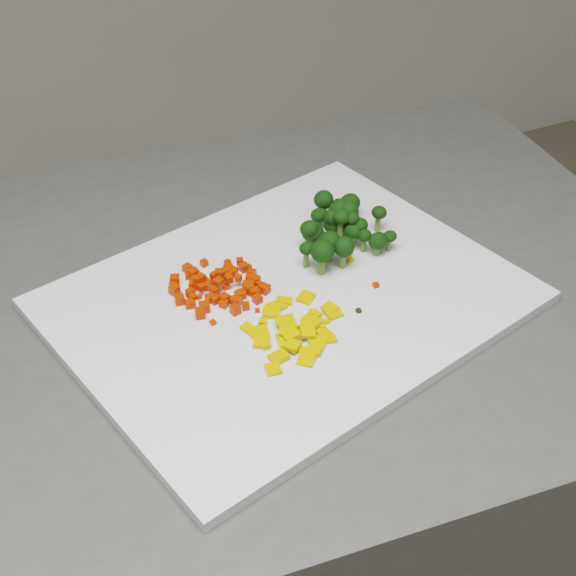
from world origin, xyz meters
name	(u,v)px	position (x,y,z in m)	size (l,w,h in m)	color
counter_block	(258,537)	(0.05, 0.51, 0.45)	(0.94, 0.66, 0.90)	#454542
cutting_board	(288,300)	(0.07, 0.47, 0.91)	(0.45, 0.35, 0.01)	silver
carrot_pile	(217,278)	(0.01, 0.51, 0.93)	(0.10, 0.10, 0.03)	red
pepper_pile	(292,329)	(0.05, 0.42, 0.92)	(0.12, 0.12, 0.02)	#D89D0B
broccoli_pile	(342,223)	(0.17, 0.53, 0.94)	(0.12, 0.12, 0.06)	black
carrot_cube_0	(249,277)	(0.05, 0.51, 0.92)	(0.01, 0.01, 0.01)	red
carrot_cube_1	(215,291)	(0.01, 0.51, 0.92)	(0.01, 0.01, 0.01)	red
carrot_cube_2	(240,261)	(0.05, 0.54, 0.92)	(0.01, 0.01, 0.01)	red
carrot_cube_3	(259,285)	(0.05, 0.50, 0.92)	(0.01, 0.01, 0.01)	red
carrot_cube_4	(197,279)	(0.00, 0.53, 0.92)	(0.01, 0.01, 0.01)	red
carrot_cube_5	(250,279)	(0.05, 0.51, 0.92)	(0.01, 0.01, 0.01)	red
carrot_cube_6	(252,273)	(0.05, 0.52, 0.92)	(0.01, 0.01, 0.01)	red
carrot_cube_7	(233,300)	(0.02, 0.48, 0.92)	(0.01, 0.01, 0.01)	red
carrot_cube_8	(238,296)	(0.03, 0.49, 0.92)	(0.01, 0.01, 0.01)	red
carrot_cube_9	(180,300)	(-0.03, 0.51, 0.92)	(0.01, 0.01, 0.01)	red
carrot_cube_10	(251,284)	(0.05, 0.50, 0.92)	(0.01, 0.01, 0.01)	red
carrot_cube_11	(254,293)	(0.04, 0.49, 0.92)	(0.01, 0.01, 0.01)	red
carrot_cube_12	(257,299)	(0.04, 0.48, 0.92)	(0.01, 0.01, 0.01)	red
carrot_cube_13	(249,289)	(0.04, 0.49, 0.92)	(0.01, 0.01, 0.01)	red
carrot_cube_14	(237,301)	(0.02, 0.48, 0.92)	(0.01, 0.01, 0.01)	red
carrot_cube_15	(193,298)	(-0.02, 0.51, 0.92)	(0.01, 0.01, 0.01)	red
carrot_cube_16	(189,304)	(-0.02, 0.50, 0.92)	(0.01, 0.01, 0.01)	red
carrot_cube_17	(219,274)	(0.02, 0.52, 0.92)	(0.01, 0.01, 0.01)	red
carrot_cube_18	(190,293)	(-0.02, 0.51, 0.92)	(0.01, 0.01, 0.01)	red
carrot_cube_19	(219,283)	(0.01, 0.51, 0.92)	(0.01, 0.01, 0.01)	red
carrot_cube_20	(174,290)	(-0.03, 0.52, 0.92)	(0.01, 0.01, 0.01)	red
carrot_cube_21	(187,268)	(-0.01, 0.55, 0.92)	(0.01, 0.01, 0.01)	red
carrot_cube_22	(201,278)	(0.00, 0.52, 0.92)	(0.01, 0.01, 0.01)	red
carrot_cube_23	(228,270)	(0.03, 0.53, 0.92)	(0.01, 0.01, 0.01)	red
carrot_cube_24	(195,280)	(-0.01, 0.53, 0.92)	(0.01, 0.01, 0.01)	red
carrot_cube_25	(210,298)	(0.00, 0.50, 0.92)	(0.01, 0.01, 0.01)	red
carrot_cube_26	(201,287)	(-0.01, 0.51, 0.92)	(0.01, 0.01, 0.01)	red
carrot_cube_27	(246,285)	(0.04, 0.50, 0.92)	(0.01, 0.01, 0.01)	red
carrot_cube_28	(235,310)	(0.01, 0.47, 0.92)	(0.01, 0.01, 0.01)	red
carrot_cube_29	(233,271)	(0.04, 0.53, 0.92)	(0.01, 0.01, 0.01)	red
carrot_cube_30	(243,295)	(0.03, 0.49, 0.92)	(0.01, 0.01, 0.01)	red
carrot_cube_31	(258,290)	(0.05, 0.49, 0.92)	(0.01, 0.01, 0.01)	red
carrot_cube_32	(204,263)	(0.01, 0.56, 0.92)	(0.01, 0.01, 0.01)	red
carrot_cube_33	(197,280)	(-0.01, 0.52, 0.92)	(0.01, 0.01, 0.01)	red
carrot_cube_34	(214,276)	(0.01, 0.52, 0.92)	(0.01, 0.01, 0.01)	red
carrot_cube_35	(228,275)	(0.03, 0.52, 0.92)	(0.01, 0.01, 0.01)	red
carrot_cube_36	(193,273)	(0.00, 0.54, 0.92)	(0.01, 0.01, 0.01)	red
carrot_cube_37	(200,313)	(-0.02, 0.48, 0.92)	(0.01, 0.01, 0.01)	red
carrot_cube_38	(238,278)	(0.03, 0.51, 0.92)	(0.01, 0.01, 0.01)	red
carrot_cube_39	(206,286)	(0.00, 0.52, 0.92)	(0.01, 0.01, 0.01)	red
carrot_cube_40	(225,272)	(0.02, 0.52, 0.92)	(0.01, 0.01, 0.01)	red
carrot_cube_41	(228,263)	(0.04, 0.55, 0.91)	(0.01, 0.01, 0.01)	red
carrot_cube_42	(251,277)	(0.05, 0.51, 0.92)	(0.01, 0.01, 0.01)	red
carrot_cube_43	(213,277)	(0.01, 0.53, 0.91)	(0.01, 0.01, 0.01)	red
carrot_cube_44	(255,280)	(0.05, 0.50, 0.92)	(0.01, 0.01, 0.01)	red
carrot_cube_45	(204,307)	(-0.01, 0.49, 0.92)	(0.01, 0.01, 0.01)	red
carrot_cube_46	(190,295)	(-0.02, 0.51, 0.92)	(0.01, 0.01, 0.01)	red
carrot_cube_47	(193,304)	(-0.02, 0.50, 0.92)	(0.01, 0.01, 0.01)	red
carrot_cube_48	(175,280)	(-0.03, 0.54, 0.92)	(0.01, 0.01, 0.01)	red
carrot_cube_49	(206,282)	(0.00, 0.52, 0.92)	(0.01, 0.01, 0.01)	red
carrot_cube_50	(173,285)	(-0.03, 0.53, 0.92)	(0.01, 0.01, 0.01)	red
carrot_cube_51	(246,306)	(0.03, 0.47, 0.92)	(0.01, 0.01, 0.01)	red
carrot_cube_52	(194,285)	(-0.01, 0.52, 0.92)	(0.01, 0.01, 0.01)	red
carrot_cube_53	(265,289)	(0.05, 0.49, 0.92)	(0.01, 0.01, 0.01)	red
carrot_cube_54	(248,268)	(0.05, 0.53, 0.92)	(0.01, 0.01, 0.01)	red
carrot_cube_55	(226,286)	(0.02, 0.51, 0.91)	(0.01, 0.01, 0.01)	red
carrot_cube_56	(189,276)	(-0.01, 0.54, 0.92)	(0.01, 0.01, 0.01)	red
carrot_cube_57	(244,267)	(0.05, 0.53, 0.92)	(0.01, 0.01, 0.01)	red
carrot_cube_58	(228,270)	(0.03, 0.53, 0.92)	(0.01, 0.01, 0.01)	red
carrot_cube_59	(240,293)	(0.03, 0.49, 0.92)	(0.01, 0.01, 0.01)	red
carrot_cube_60	(224,304)	(0.01, 0.48, 0.92)	(0.01, 0.01, 0.01)	red
carrot_cube_61	(231,272)	(0.03, 0.53, 0.92)	(0.01, 0.01, 0.01)	red
carrot_cube_62	(229,279)	(0.02, 0.51, 0.92)	(0.01, 0.01, 0.01)	red
carrot_cube_63	(224,299)	(0.01, 0.49, 0.92)	(0.01, 0.01, 0.01)	red
carrot_cube_64	(215,300)	(0.00, 0.49, 0.92)	(0.01, 0.01, 0.01)	red
carrot_cube_65	(252,292)	(0.04, 0.49, 0.92)	(0.01, 0.01, 0.01)	red
pepper_chunk_0	(314,322)	(0.08, 0.42, 0.92)	(0.01, 0.01, 0.00)	#D89D0B
pepper_chunk_1	(316,341)	(0.07, 0.40, 0.91)	(0.02, 0.01, 0.00)	#D89D0B
pepper_chunk_2	(319,344)	(0.07, 0.39, 0.91)	(0.02, 0.01, 0.00)	#D89D0B
pepper_chunk_3	(273,369)	(0.02, 0.38, 0.91)	(0.01, 0.01, 0.00)	#D89D0B
pepper_chunk_4	(290,333)	(0.05, 0.42, 0.91)	(0.02, 0.01, 0.00)	#D89D0B
pepper_chunk_5	(285,340)	(0.04, 0.41, 0.91)	(0.02, 0.02, 0.00)	#D89D0B
pepper_chunk_6	(285,328)	(0.05, 0.43, 0.91)	(0.01, 0.01, 0.00)	#D89D0B
pepper_chunk_7	(307,327)	(0.07, 0.41, 0.92)	(0.02, 0.01, 0.00)	#D89D0B
pepper_chunk_8	(295,333)	(0.05, 0.41, 0.91)	(0.02, 0.02, 0.00)	#D89D0B
pepper_chunk_9	(328,339)	(0.08, 0.39, 0.91)	(0.01, 0.01, 0.00)	#D89D0B
pepper_chunk_10	(324,333)	(0.08, 0.40, 0.91)	(0.01, 0.01, 0.00)	#D89D0B
pepper_chunk_11	(285,321)	(0.05, 0.43, 0.92)	(0.02, 0.01, 0.00)	#D89D0B
pepper_chunk_12	(277,306)	(0.06, 0.46, 0.91)	(0.02, 0.01, 0.00)	#D89D0B
pepper_chunk_13	(284,301)	(0.07, 0.46, 0.91)	(0.01, 0.02, 0.00)	#D89D0B
pepper_chunk_14	(262,332)	(0.03, 0.43, 0.91)	(0.02, 0.01, 0.00)	#D89D0B
pepper_chunk_15	(306,360)	(0.05, 0.38, 0.91)	(0.02, 0.02, 0.00)	#D89D0B
pepper_chunk_16	(331,308)	(0.10, 0.43, 0.91)	(0.01, 0.02, 0.00)	#D89D0B
pepper_chunk_17	(306,297)	(0.09, 0.46, 0.91)	(0.02, 0.02, 0.00)	#D89D0B
pepper_chunk_18	(308,331)	(0.07, 0.41, 0.92)	(0.02, 0.01, 0.00)	#D89D0B
pepper_chunk_19	(262,341)	(0.02, 0.42, 0.91)	(0.02, 0.02, 0.00)	#D89D0B
pepper_chunk_20	(309,352)	(0.06, 0.38, 0.91)	(0.02, 0.01, 0.00)	#D89D0B
pepper_chunk_21	(250,329)	(0.02, 0.44, 0.91)	(0.02, 0.01, 0.00)	#D89D0B
pepper_chunk_22	(289,326)	(0.05, 0.42, 0.92)	(0.01, 0.02, 0.00)	#D89D0B
pepper_chunk_23	(290,334)	(0.05, 0.41, 0.92)	(0.02, 0.02, 0.00)	#D89D0B
pepper_chunk_24	(272,312)	(0.05, 0.45, 0.91)	(0.02, 0.02, 0.00)	#D89D0B
pepper_chunk_25	(333,313)	(0.10, 0.43, 0.91)	(0.02, 0.02, 0.00)	#D89D0B
pepper_chunk_26	(293,346)	(0.04, 0.40, 0.92)	(0.01, 0.01, 0.00)	#D89D0B
pepper_chunk_27	(316,324)	(0.08, 0.42, 0.91)	(0.02, 0.02, 0.00)	#D89D0B
pepper_chunk_28	(312,317)	(0.08, 0.43, 0.91)	(0.02, 0.01, 0.00)	#D89D0B
pepper_chunk_29	(279,357)	(0.03, 0.39, 0.91)	(0.02, 0.01, 0.00)	#D89D0B
pepper_chunk_30	(284,330)	(0.05, 0.42, 0.92)	(0.01, 0.01, 0.00)	#D89D0B
broccoli_floret_0	(343,254)	(0.15, 0.49, 0.93)	(0.03, 0.03, 0.03)	black
broccoli_floret_1	(312,237)	(0.13, 0.54, 0.93)	(0.03, 0.03, 0.03)	black
broccoli_floret_2	(377,245)	(0.19, 0.50, 0.93)	(0.03, 0.03, 0.03)	black
broccoli_floret_3	(329,247)	(0.14, 0.51, 0.93)	(0.03, 0.03, 0.04)	black
broccoli_floret_4	(349,207)	(0.20, 0.57, 0.93)	(0.03, 0.03, 0.03)	black
broccoli_floret_5	(339,216)	(0.17, 0.55, 0.94)	(0.03, 0.03, 0.03)	black
broccoli_floret_6	(323,206)	(0.17, 0.58, 0.93)	(0.03, 0.03, 0.04)	black
broccoli_floret_7	(389,241)	(0.21, 0.50, 0.92)	(0.02, 0.02, 0.02)	black
broccoli_floret_8	(353,232)	(0.18, 0.53, 0.93)	(0.03, 0.03, 0.03)	black
broccoli_floret_9	(306,255)	(0.11, 0.51, 0.93)	(0.02, 0.02, 0.03)	black
broccoli_floret_10	(333,228)	(0.16, 0.54, 0.93)	(0.03, 0.03, 0.03)	black
broccoli_floret_11	(334,221)	(0.16, 0.54, 0.94)	(0.03, 0.03, 0.03)	black
broccoli_floret_12	(352,235)	(0.17, 0.52, 0.93)	(0.03, 0.03, 0.03)	black
broccoli_floret_13	(338,208)	(0.19, 0.58, 0.92)	(0.02, 0.02, 0.02)	black
broccoli_floret_14	(359,228)	(0.18, 0.52, 0.94)	(0.02, 0.02, 0.02)	black
broccoli_floret_15	(341,224)	(0.16, 0.53, 0.94)	(0.03, 0.03, 0.03)	black
broccoli_floret_16	(309,236)	(0.13, 0.54, 0.93)	(0.03, 0.03, 0.03)	black
broccoli_floret_17	(378,219)	(0.22, 0.54, 0.93)	(0.02, 0.02, 0.03)	black
broccoli_floret_18	(318,219)	(0.16, 0.57, 0.92)	(0.03, 0.03, 0.03)	black
broccoli_floret_19	(364,241)	(0.18, 0.51, 0.93)	(0.02, 0.02, 0.03)	black
broccoli_floret_20	(321,258)	(0.12, 0.49, 0.93)	(0.04, 0.04, 0.04)	black
broccoli_floret_21	(346,219)	(0.18, 0.55, 0.93)	(0.03, 0.03, 0.03)	black
broccoli_floret_22	(348,216)	(0.18, 0.54, 0.94)	(0.03, 0.03, 0.03)	black
broccoli_floret_23	(318,240)	(0.14, 0.53, 0.92)	(0.02, 0.02, 0.02)	black
broccoli_floret_24	(352,225)	(0.17, 0.52, 0.94)	(0.02, 0.02, 0.03)	black
stray_bit_0	(214,282)	(0.01, 0.52, 0.91)	(0.01, 0.01, 0.00)	red
stray_bit_1	(199,297)	(-0.01, 0.51, 0.91)	(0.00, 0.00, 0.00)	red
stray_bit_2	(350,259)	(0.16, 0.50, 0.91)	(0.01, 0.01, 0.00)	#D89D0B
stray_bit_3	(263,322)	(0.03, 0.44, 0.91)	(0.01, 0.01, 0.01)	#D89D0B
stray_bit_4	(376,285)	(0.16, 0.45, 0.91)	(0.01, 0.01, 0.00)	red
stray_bit_5	(253,277)	(0.05, 0.51, 0.91)	(0.01, 0.01, 0.01)	black
stray_bit_6	(266,345)	(0.02, 0.41, 0.91)	(0.01, 0.01, 0.01)	#D89D0B
stray_bit_7	(359,311)	(0.13, 0.42, 0.91)	(0.00, 0.00, 0.00)	black
stray_bit_8	(213,323)	(-0.01, 0.46, 0.91)	(0.01, 0.01, 0.00)	red
stray_bit_9	(254,335)	(0.02, 0.43, 0.91)	(0.01, 0.01, 0.00)	#D89D0B
stray_bit_10	(257,311)	(0.04, 0.46, 0.91)	(0.00, 0.00, 0.00)	red
stray_bit_11	(327,322)	(0.09, 0.42, 0.91)	(0.00, 0.00, 0.00)	#D89D0B
stray_bit_12	(312,313)	(0.08, 0.43, 0.91)	(0.01, 0.01, 0.01)	#D89D0B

